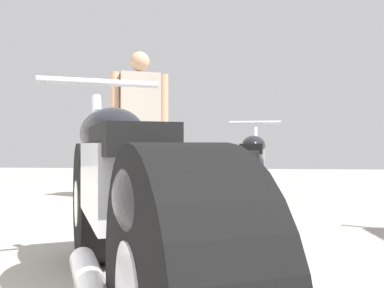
% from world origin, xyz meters
% --- Properties ---
extents(ground_plane, '(15.40, 15.40, 0.00)m').
position_xyz_m(ground_plane, '(0.00, 3.07, 0.00)').
color(ground_plane, '#9E998E').
extents(motorcycle_maroon_cruiser, '(1.06, 1.95, 0.96)m').
position_xyz_m(motorcycle_maroon_cruiser, '(0.07, 1.84, 0.40)').
color(motorcycle_maroon_cruiser, black).
rests_on(motorcycle_maroon_cruiser, ground_plane).
extents(motorcycle_black_naked, '(0.56, 1.88, 0.88)m').
position_xyz_m(motorcycle_black_naked, '(0.69, 4.29, 0.37)').
color(motorcycle_black_naked, black).
rests_on(motorcycle_black_naked, ground_plane).
extents(mechanic_in_blue, '(0.66, 0.39, 1.68)m').
position_xyz_m(mechanic_in_blue, '(-0.54, 5.03, 0.95)').
color(mechanic_in_blue, '#2D3851').
rests_on(mechanic_in_blue, ground_plane).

